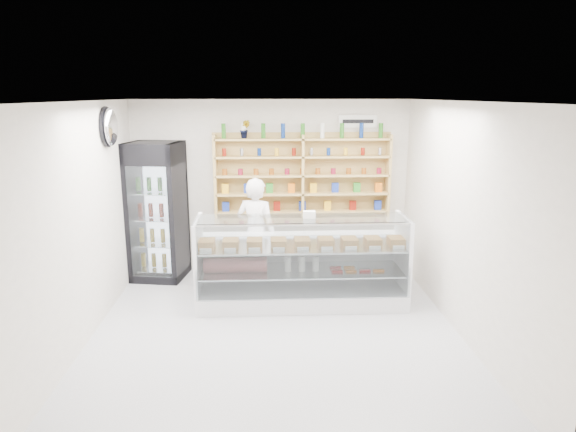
{
  "coord_description": "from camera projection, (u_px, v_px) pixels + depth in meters",
  "views": [
    {
      "loc": [
        -0.14,
        -5.85,
        2.88
      ],
      "look_at": [
        0.19,
        0.9,
        1.27
      ],
      "focal_mm": 32.0,
      "sensor_mm": 36.0,
      "label": 1
    }
  ],
  "objects": [
    {
      "name": "shop_worker",
      "position": [
        256.0,
        233.0,
        7.69
      ],
      "size": [
        0.72,
        0.6,
        1.69
      ],
      "primitive_type": "imported",
      "rotation": [
        0.0,
        0.0,
        2.77
      ],
      "color": "silver",
      "rests_on": "floor"
    },
    {
      "name": "security_mirror",
      "position": [
        111.0,
        127.0,
        6.86
      ],
      "size": [
        0.15,
        0.5,
        0.5
      ],
      "primitive_type": "ellipsoid",
      "color": "silver",
      "rests_on": "left_wall"
    },
    {
      "name": "wall_sign",
      "position": [
        358.0,
        121.0,
        8.26
      ],
      "size": [
        0.62,
        0.03,
        0.2
      ],
      "primitive_type": "cube",
      "color": "white",
      "rests_on": "back_wall"
    },
    {
      "name": "room",
      "position": [
        275.0,
        223.0,
        6.04
      ],
      "size": [
        5.0,
        5.0,
        5.0
      ],
      "color": "silver",
      "rests_on": "ground"
    },
    {
      "name": "display_counter",
      "position": [
        301.0,
        280.0,
        7.17
      ],
      "size": [
        2.88,
        0.86,
        1.25
      ],
      "color": "white",
      "rests_on": "floor"
    },
    {
      "name": "potted_plant",
      "position": [
        245.0,
        129.0,
        8.07
      ],
      "size": [
        0.17,
        0.14,
        0.29
      ],
      "primitive_type": "imported",
      "rotation": [
        0.0,
        0.0,
        -0.05
      ],
      "color": "#1E6626",
      "rests_on": "wall_shelving"
    },
    {
      "name": "drinks_cooler",
      "position": [
        157.0,
        211.0,
        8.05
      ],
      "size": [
        0.89,
        0.88,
        2.17
      ],
      "rotation": [
        0.0,
        0.0,
        -0.17
      ],
      "color": "black",
      "rests_on": "floor"
    },
    {
      "name": "wall_shelving",
      "position": [
        302.0,
        176.0,
        8.29
      ],
      "size": [
        2.84,
        0.28,
        1.33
      ],
      "color": "tan",
      "rests_on": "back_wall"
    }
  ]
}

